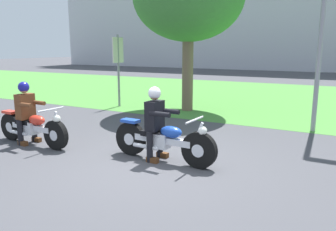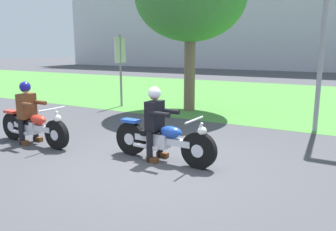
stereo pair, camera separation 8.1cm
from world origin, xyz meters
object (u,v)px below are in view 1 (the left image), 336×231
object	(u,v)px
sign_banner	(118,59)
motorcycle_follow	(32,127)
rider_lead	(156,118)
rider_follow	(26,108)
motorcycle_lead	(163,141)

from	to	relation	value
sign_banner	motorcycle_follow	bearing A→B (deg)	-74.54
rider_lead	rider_follow	bearing A→B (deg)	-170.17
motorcycle_follow	sign_banner	bearing A→B (deg)	107.35
motorcycle_lead	sign_banner	bearing A→B (deg)	136.45
motorcycle_follow	rider_follow	world-z (taller)	rider_follow
rider_lead	rider_follow	xyz separation A→B (m)	(-3.10, -0.43, -0.01)
motorcycle_lead	motorcycle_follow	xyz separation A→B (m)	(-3.10, -0.43, -0.01)
motorcycle_lead	motorcycle_follow	world-z (taller)	motorcycle_lead
motorcycle_lead	sign_banner	xyz separation A→B (m)	(-4.48, 4.55, 1.32)
motorcycle_follow	rider_follow	size ratio (longest dim) A/B	1.54
motorcycle_lead	sign_banner	world-z (taller)	sign_banner
motorcycle_lead	rider_follow	size ratio (longest dim) A/B	1.57
motorcycle_lead	rider_follow	xyz separation A→B (m)	(-3.27, -0.42, 0.41)
motorcycle_lead	rider_lead	world-z (taller)	rider_lead
motorcycle_lead	rider_lead	size ratio (longest dim) A/B	1.55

